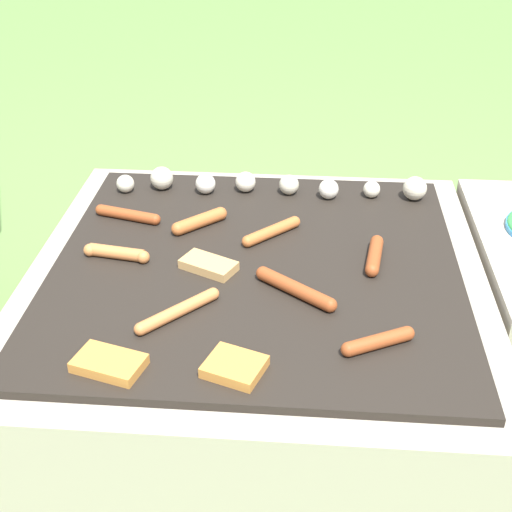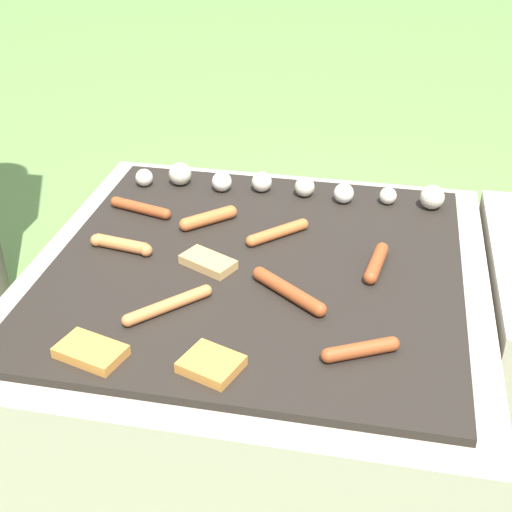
# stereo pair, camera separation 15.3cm
# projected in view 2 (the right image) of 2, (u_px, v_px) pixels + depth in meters

# --- Properties ---
(ground_plane) EXTENTS (14.00, 14.00, 0.00)m
(ground_plane) POSITION_uv_depth(u_px,v_px,m) (256.00, 393.00, 1.74)
(ground_plane) COLOR #608442
(grill) EXTENTS (0.99, 0.99, 0.37)m
(grill) POSITION_uv_depth(u_px,v_px,m) (256.00, 333.00, 1.64)
(grill) COLOR #A89E8C
(grill) RESTS_ON ground_plane
(sausage_mid_left) EXTENTS (0.14, 0.08, 0.03)m
(sausage_mid_left) POSITION_uv_depth(u_px,v_px,m) (361.00, 350.00, 1.27)
(sausage_mid_left) COLOR #93421E
(sausage_mid_left) RESTS_ON grill
(sausage_front_left) EXTENTS (0.14, 0.15, 0.02)m
(sausage_front_left) POSITION_uv_depth(u_px,v_px,m) (168.00, 305.00, 1.39)
(sausage_front_left) COLOR #C6753D
(sausage_front_left) RESTS_ON grill
(sausage_back_center) EXTENTS (0.13, 0.13, 0.03)m
(sausage_back_center) POSITION_uv_depth(u_px,v_px,m) (278.00, 232.00, 1.63)
(sausage_back_center) COLOR #B7602D
(sausage_back_center) RESTS_ON grill
(sausage_front_right) EXTENTS (0.05, 0.15, 0.03)m
(sausage_front_right) POSITION_uv_depth(u_px,v_px,m) (376.00, 263.00, 1.52)
(sausage_front_right) COLOR #93421E
(sausage_front_right) RESTS_ON grill
(sausage_back_left) EXTENTS (0.17, 0.13, 0.03)m
(sausage_back_left) POSITION_uv_depth(u_px,v_px,m) (288.00, 291.00, 1.43)
(sausage_back_left) COLOR #93421E
(sausage_back_left) RESTS_ON grill
(sausage_mid_right) EXTENTS (0.17, 0.06, 0.03)m
(sausage_mid_right) POSITION_uv_depth(u_px,v_px,m) (140.00, 208.00, 1.74)
(sausage_mid_right) COLOR #93421E
(sausage_mid_right) RESTS_ON grill
(sausage_front_center) EXTENTS (0.12, 0.11, 0.03)m
(sausage_front_center) POSITION_uv_depth(u_px,v_px,m) (209.00, 218.00, 1.69)
(sausage_front_center) COLOR #B7602D
(sausage_front_center) RESTS_ON grill
(sausage_back_right) EXTENTS (0.15, 0.05, 0.03)m
(sausage_back_right) POSITION_uv_depth(u_px,v_px,m) (121.00, 245.00, 1.58)
(sausage_back_right) COLOR #C6753D
(sausage_back_right) RESTS_ON grill
(bread_slice_center) EXTENTS (0.12, 0.11, 0.02)m
(bread_slice_center) POSITION_uv_depth(u_px,v_px,m) (211.00, 364.00, 1.24)
(bread_slice_center) COLOR #D18438
(bread_slice_center) RESTS_ON grill
(bread_slice_left) EXTENTS (0.14, 0.10, 0.02)m
(bread_slice_left) POSITION_uv_depth(u_px,v_px,m) (91.00, 352.00, 1.27)
(bread_slice_left) COLOR #D18438
(bread_slice_left) RESTS_ON grill
(bread_slice_right) EXTENTS (0.13, 0.11, 0.02)m
(bread_slice_right) POSITION_uv_depth(u_px,v_px,m) (208.00, 262.00, 1.53)
(bread_slice_right) COLOR tan
(bread_slice_right) RESTS_ON grill
(mushroom_row) EXTENTS (0.79, 0.08, 0.06)m
(mushroom_row) POSITION_uv_depth(u_px,v_px,m) (285.00, 185.00, 1.81)
(mushroom_row) COLOR beige
(mushroom_row) RESTS_ON grill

